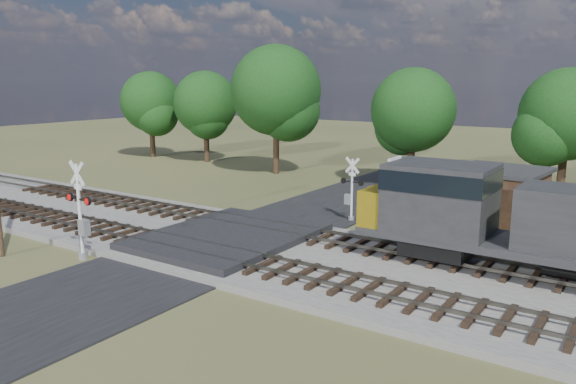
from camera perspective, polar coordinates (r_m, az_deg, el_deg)
The scene contains 10 objects.
ground at distance 28.22m, azimuth -6.72°, elevation -5.58°, with size 160.00×160.00×0.00m, color #3F4726.
ballast_bed at distance 23.71m, azimuth 13.08°, elevation -8.76°, with size 140.00×10.00×0.30m, color gray.
road at distance 28.21m, azimuth -6.73°, elevation -5.50°, with size 7.00×60.00×0.08m, color black.
crossing_panel at distance 28.50m, azimuth -6.09°, elevation -4.73°, with size 7.00×9.00×0.62m, color #262628.
track_near at distance 24.74m, azimuth -4.22°, elevation -6.99°, with size 140.00×2.60×0.33m.
track_far at distance 28.66m, azimuth 1.95°, elevation -4.38°, with size 140.00×2.60×0.33m.
crossing_signal_near at distance 27.31m, azimuth -20.25°, elevation -2.62°, with size 1.86×0.42×4.61m.
crossing_signal_far at distance 32.91m, azimuth 6.38°, elevation -0.28°, with size 1.53×0.35×3.80m.
equipment_shed at distance 34.08m, azimuth 20.62°, elevation -0.41°, with size 5.27×5.27×3.27m.
treeline at distance 43.57m, azimuth 16.39°, elevation 8.20°, with size 80.09×9.38×11.16m.
Camera 1 is at (17.63, -20.46, 8.20)m, focal length 35.00 mm.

